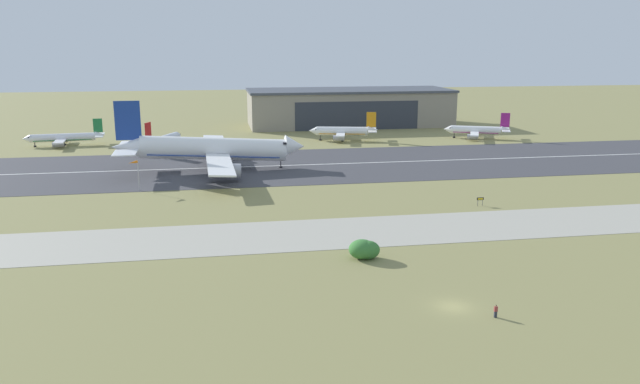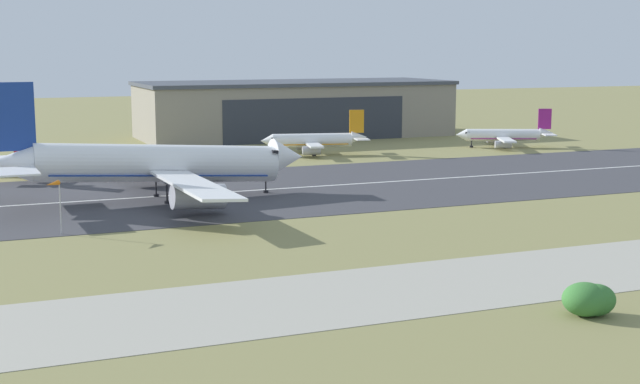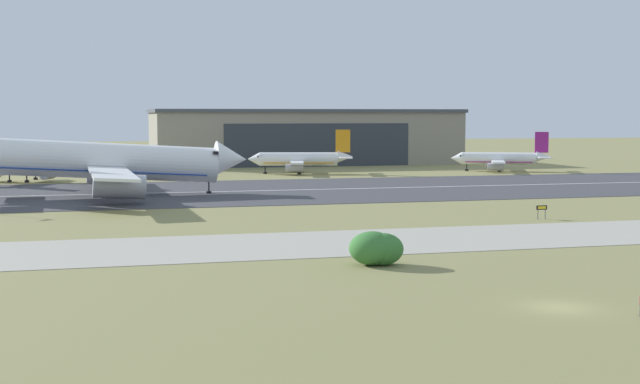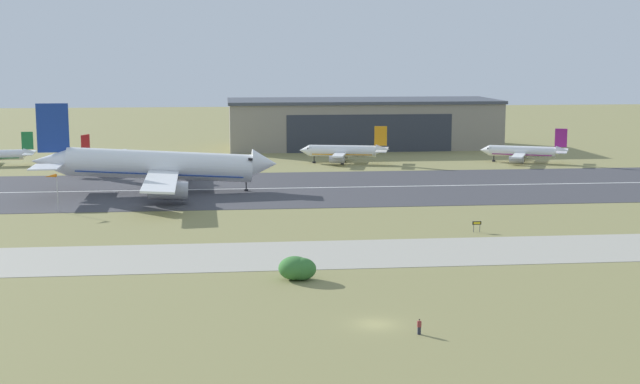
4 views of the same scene
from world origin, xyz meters
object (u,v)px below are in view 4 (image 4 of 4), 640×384
airplane_landing (159,166)px  runway_sign (477,224)px  spectator_left (419,326)px  windsock_pole (51,178)px  airplane_parked_centre (523,152)px  shrub_clump (297,268)px  airplane_parked_far_east (344,151)px  airplane_parked_east (107,159)px

airplane_landing → runway_sign: (52.63, -45.69, -4.19)m
spectator_left → windsock_pole: bearing=123.6°
airplane_parked_centre → windsock_pole: (-106.96, -62.12, 3.30)m
airplane_parked_centre → shrub_clump: 132.43m
shrub_clump → runway_sign: 40.68m
shrub_clump → runway_sign: size_ratio=2.73×
airplane_parked_far_east → shrub_clump: bearing=-100.4°
shrub_clump → windsock_pole: 65.03m
airplane_parked_centre → runway_sign: 94.55m
airplane_parked_far_east → spectator_left: bearing=-94.5°
windsock_pole → spectator_left: windsock_pole is taller
windsock_pole → airplane_parked_far_east: bearing=47.1°
airplane_parked_centre → spectator_left: size_ratio=14.41×
airplane_parked_far_east → windsock_pole: airplane_parked_far_east is taller
airplane_parked_centre → airplane_parked_east: bearing=-176.1°
airplane_parked_centre → shrub_clump: bearing=-120.8°
windsock_pole → spectator_left: size_ratio=4.28×
shrub_clump → spectator_left: 25.28m
airplane_landing → airplane_parked_centre: (89.82, 41.23, -2.64)m
airplane_parked_centre → airplane_parked_east: size_ratio=0.99×
airplane_landing → shrub_clump: 75.95m
runway_sign → spectator_left: 53.86m
airplane_landing → runway_sign: size_ratio=35.25×
airplane_parked_centre → runway_sign: size_ratio=13.41×
airplane_landing → spectator_left: 101.07m
airplane_parked_east → runway_sign: 104.33m
airplane_parked_centre → runway_sign: airplane_parked_centre is taller
airplane_landing → windsock_pole: (-17.14, -20.89, 0.65)m
spectator_left → airplane_parked_east: bearing=109.9°
airplane_parked_east → spectator_left: 137.99m
airplane_landing → windsock_pole: size_ratio=8.85×
airplane_parked_east → runway_sign: size_ratio=13.49×
airplane_landing → runway_sign: bearing=-41.0°
airplane_parked_east → shrub_clump: (36.63, -106.67, -1.63)m
shrub_clump → airplane_landing: bearing=106.9°
runway_sign → airplane_landing: bearing=139.0°
runway_sign → windsock_pole: bearing=160.4°
airplane_parked_centre → airplane_parked_east: (-104.37, -7.11, 0.24)m
windsock_pole → airplane_parked_centre: bearing=30.1°
shrub_clump → spectator_left: bearing=-65.8°
airplane_parked_centre → airplane_parked_far_east: bearing=176.0°
windsock_pole → spectator_left: bearing=-56.4°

